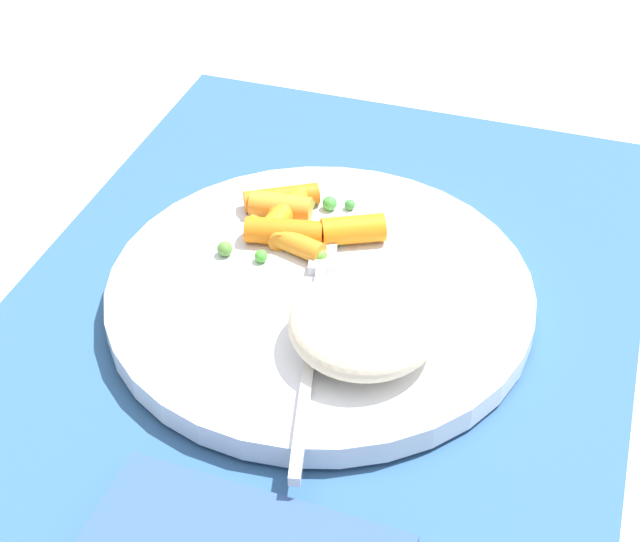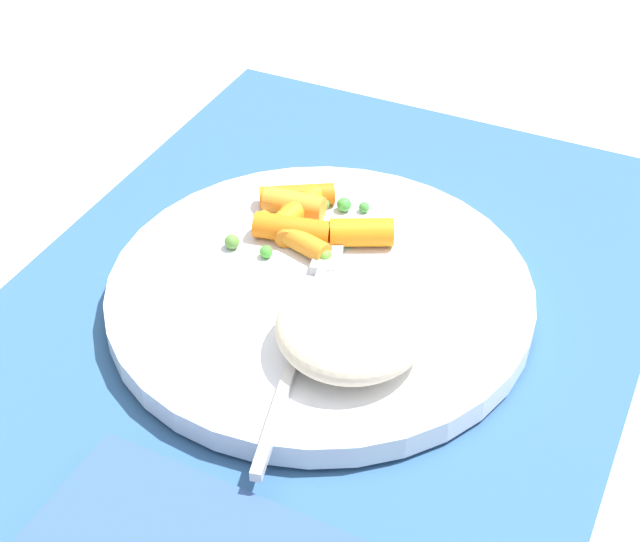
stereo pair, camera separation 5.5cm
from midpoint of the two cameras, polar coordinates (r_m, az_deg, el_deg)
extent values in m
plane|color=beige|center=(0.59, -2.66, -2.45)|extent=(2.40, 2.40, 0.00)
cube|color=#2D5684|center=(0.59, -2.67, -2.23)|extent=(0.50, 0.37, 0.01)
cylinder|color=white|center=(0.58, -2.70, -1.45)|extent=(0.26, 0.26, 0.02)
ellipsoid|color=beige|center=(0.52, -0.34, -3.16)|extent=(0.09, 0.08, 0.03)
cylinder|color=orange|center=(0.60, -0.63, 2.35)|extent=(0.03, 0.04, 0.02)
cylinder|color=orange|center=(0.63, -4.84, 3.71)|extent=(0.02, 0.04, 0.02)
cylinder|color=orange|center=(0.62, -4.74, 3.22)|extent=(0.05, 0.02, 0.01)
cylinder|color=orange|center=(0.64, -4.75, 4.23)|extent=(0.04, 0.05, 0.01)
cylinder|color=orange|center=(0.60, -4.72, 2.21)|extent=(0.03, 0.05, 0.02)
cylinder|color=orange|center=(0.60, -4.70, 1.79)|extent=(0.03, 0.06, 0.01)
cylinder|color=orange|center=(0.61, -5.06, 2.72)|extent=(0.04, 0.03, 0.01)
sphere|color=green|center=(0.63, -0.71, 3.83)|extent=(0.01, 0.01, 0.01)
sphere|color=#578E38|center=(0.60, -8.24, 1.21)|extent=(0.01, 0.01, 0.01)
sphere|color=#56963A|center=(0.64, -3.43, 4.51)|extent=(0.01, 0.01, 0.01)
sphere|color=#599631|center=(0.59, -2.64, 0.74)|extent=(0.01, 0.01, 0.01)
sphere|color=#51AC45|center=(0.60, -1.59, 1.85)|extent=(0.01, 0.01, 0.01)
sphere|color=green|center=(0.63, -1.91, 3.91)|extent=(0.01, 0.01, 0.01)
sphere|color=green|center=(0.59, -6.14, 0.77)|extent=(0.01, 0.01, 0.01)
sphere|color=#53973C|center=(0.63, -3.15, 3.84)|extent=(0.01, 0.01, 0.01)
sphere|color=#499230|center=(0.62, -4.48, 3.17)|extent=(0.01, 0.01, 0.01)
sphere|color=#51B645|center=(0.62, -5.71, 2.62)|extent=(0.01, 0.01, 0.01)
cube|color=silver|center=(0.60, -2.39, 1.19)|extent=(0.05, 0.03, 0.01)
cube|color=silver|center=(0.52, -3.66, -5.67)|extent=(0.15, 0.04, 0.01)
camera|label=1|loc=(0.03, -92.76, -2.25)|focal=54.44mm
camera|label=2|loc=(0.03, 87.24, 2.25)|focal=54.44mm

